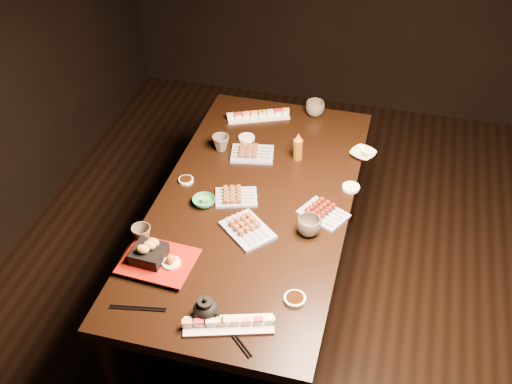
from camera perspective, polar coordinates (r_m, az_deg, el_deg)
ground at (r=3.33m, az=6.76°, el=-15.10°), size 5.00×5.00×0.00m
dining_table at (r=3.26m, az=-0.22°, el=-5.92°), size 1.16×1.91×0.75m
sushi_platter_near at (r=2.48m, az=-2.45°, el=-11.55°), size 0.36×0.19×0.04m
sushi_platter_far at (r=3.59m, az=0.19°, el=6.93°), size 0.35×0.22×0.04m
yakitori_plate_center at (r=3.01m, az=-1.78°, el=-0.21°), size 0.23×0.19×0.05m
yakitori_plate_right at (r=2.83m, az=-0.77°, el=-3.09°), size 0.28×0.27×0.06m
yakitori_plate_left at (r=3.29m, az=-0.33°, el=3.68°), size 0.24×0.19×0.05m
tsukune_plate at (r=2.93m, az=6.04°, el=-1.68°), size 0.25×0.23×0.05m
edamame_bowl_green at (r=2.99m, az=-4.66°, el=-0.84°), size 0.12×0.12×0.03m
edamame_bowl_cream at (r=3.33m, az=9.49°, el=3.36°), size 0.16×0.16×0.03m
tempura_tray at (r=2.70m, az=-8.74°, el=-5.58°), size 0.31×0.26×0.11m
teacup_near_left at (r=2.83m, az=-10.13°, el=-3.72°), size 0.09×0.09×0.08m
teacup_mid_right at (r=2.83m, az=4.72°, el=-3.03°), size 0.15×0.15×0.09m
teacup_far_left at (r=3.32m, az=-3.16°, el=4.37°), size 0.11×0.11×0.08m
teacup_far_right at (r=3.61m, az=5.26°, el=7.41°), size 0.11×0.11×0.08m
teapot at (r=2.49m, az=-4.50°, el=-10.20°), size 0.16×0.16×0.10m
condiment_bottle at (r=3.24m, az=3.75°, el=4.08°), size 0.07×0.07×0.15m
sauce_dish_west at (r=3.14m, az=-6.24°, el=1.05°), size 0.08×0.08×0.01m
sauce_dish_east at (r=3.11m, az=8.43°, el=0.40°), size 0.11×0.11×0.01m
sauce_dish_se at (r=2.57m, az=3.47°, el=-9.47°), size 0.12×0.12×0.02m
sauce_dish_nw at (r=3.42m, az=-0.85°, el=4.82°), size 0.11×0.11×0.02m
chopsticks_near at (r=2.58m, az=-10.44°, el=-10.11°), size 0.22×0.06×0.01m
chopsticks_se at (r=2.46m, az=-1.98°, el=-12.61°), size 0.19×0.17×0.01m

